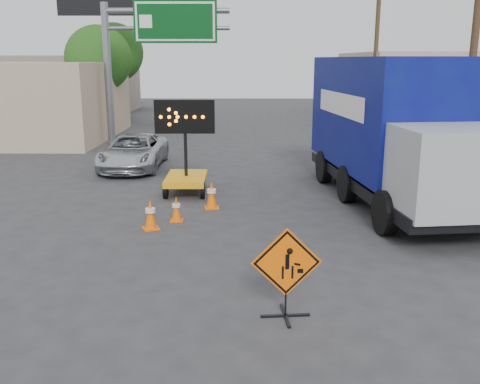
{
  "coord_description": "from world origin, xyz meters",
  "views": [
    {
      "loc": [
        0.25,
        -8.81,
        4.16
      ],
      "look_at": [
        0.14,
        2.22,
        1.41
      ],
      "focal_mm": 40.0,
      "sensor_mm": 36.0,
      "label": 1
    }
  ],
  "objects_px": {
    "pickup_truck": "(134,152)",
    "box_truck": "(392,138)",
    "arrow_board": "(186,173)",
    "construction_sign": "(286,271)"
  },
  "relations": [
    {
      "from": "construction_sign",
      "to": "pickup_truck",
      "type": "xyz_separation_m",
      "value": [
        -5.03,
        12.41,
        -0.16
      ]
    },
    {
      "from": "construction_sign",
      "to": "pickup_truck",
      "type": "bearing_deg",
      "value": 107.02
    },
    {
      "from": "arrow_board",
      "to": "construction_sign",
      "type": "bearing_deg",
      "value": -74.03
    },
    {
      "from": "pickup_truck",
      "to": "box_truck",
      "type": "relative_size",
      "value": 0.52
    },
    {
      "from": "arrow_board",
      "to": "pickup_truck",
      "type": "bearing_deg",
      "value": 121.29
    },
    {
      "from": "pickup_truck",
      "to": "box_truck",
      "type": "height_order",
      "value": "box_truck"
    },
    {
      "from": "pickup_truck",
      "to": "box_truck",
      "type": "xyz_separation_m",
      "value": [
        8.67,
        -4.92,
        1.26
      ]
    },
    {
      "from": "construction_sign",
      "to": "box_truck",
      "type": "distance_m",
      "value": 8.4
    },
    {
      "from": "arrow_board",
      "to": "pickup_truck",
      "type": "distance_m",
      "value": 4.67
    },
    {
      "from": "arrow_board",
      "to": "box_truck",
      "type": "xyz_separation_m",
      "value": [
        6.19,
        -0.97,
        1.26
      ]
    }
  ]
}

